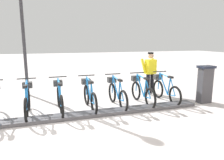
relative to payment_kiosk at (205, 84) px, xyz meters
The scene contains 11 objects.
ground_plane 4.64m from the payment_kiosk, 90.66° to the left, with size 60.00×60.00×0.00m, color silver.
dock_rail_base 4.63m from the payment_kiosk, 90.66° to the left, with size 0.44×8.00×0.10m, color #47474C.
payment_kiosk is the anchor object (origin of this frame).
bike_docked_0 1.34m from the payment_kiosk, 64.38° to the left, with size 1.72×0.54×1.02m.
bike_docked_1 2.18m from the payment_kiosk, 74.72° to the left, with size 1.72×0.54×1.02m.
bike_docked_2 3.06m from the payment_kiosk, 79.19° to the left, with size 1.72×0.54×1.02m.
bike_docked_3 3.94m from the payment_kiosk, 81.65° to the left, with size 1.72×0.54×1.02m.
bike_docked_4 4.83m from the payment_kiosk, 83.20° to the left, with size 1.72×0.54×1.02m.
bike_docked_5 5.73m from the payment_kiosk, 84.27° to the left, with size 1.72×0.54×1.02m.
worker_near_rack 2.05m from the payment_kiosk, 36.70° to the left, with size 0.49×0.66×1.66m.
lamp_post 6.89m from the payment_kiosk, 62.99° to the left, with size 0.32×0.32×4.16m.
Camera 1 is at (-5.51, 0.56, 2.12)m, focal length 33.11 mm.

